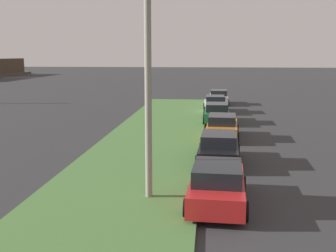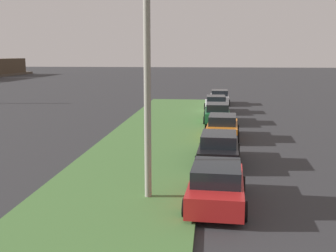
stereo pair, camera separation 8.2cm
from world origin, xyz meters
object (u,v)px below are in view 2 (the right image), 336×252
at_px(streetlight, 157,76).
at_px(parked_car_green, 217,113).
at_px(parked_car_red, 216,185).
at_px(parked_car_orange, 222,127).
at_px(parked_car_black, 219,148).
at_px(parked_car_silver, 219,97).
at_px(parked_car_white, 216,104).

bearing_deg(streetlight, parked_car_green, -7.59).
xyz_separation_m(parked_car_red, parked_car_orange, (11.52, -0.48, 0.00)).
bearing_deg(parked_car_red, streetlight, 85.72).
bearing_deg(parked_car_black, parked_car_silver, 1.46).
height_order(parked_car_silver, streetlight, streetlight).
xyz_separation_m(parked_car_red, parked_car_white, (23.10, -0.18, 0.00)).
xyz_separation_m(parked_car_orange, parked_car_white, (11.58, 0.30, 0.00)).
bearing_deg(parked_car_white, parked_car_silver, -5.66).
bearing_deg(streetlight, parked_car_red, -97.08).
height_order(parked_car_red, parked_car_green, same).
relative_size(parked_car_black, streetlight, 0.58).
bearing_deg(parked_car_green, parked_car_orange, -177.76).
height_order(parked_car_red, parked_car_white, same).
xyz_separation_m(parked_car_white, streetlight, (-22.85, 2.23, 3.67)).
bearing_deg(parked_car_black, parked_car_white, 2.47).
distance_m(parked_car_red, parked_car_green, 17.43).
height_order(parked_car_black, parked_car_green, same).
bearing_deg(parked_car_green, parked_car_white, 0.45).
xyz_separation_m(parked_car_black, streetlight, (-5.38, 2.22, 3.67)).
bearing_deg(parked_car_orange, parked_car_red, -179.28).
xyz_separation_m(parked_car_white, parked_car_silver, (5.91, -0.42, 0.00)).
distance_m(parked_car_black, parked_car_silver, 23.39).
distance_m(parked_car_green, parked_car_white, 5.68).
bearing_deg(parked_car_green, parked_car_silver, -1.92).
relative_size(parked_car_red, parked_car_black, 1.00).
height_order(parked_car_green, parked_car_silver, same).
height_order(parked_car_black, parked_car_orange, same).
bearing_deg(parked_car_black, parked_car_red, -179.15).
height_order(parked_car_black, parked_car_silver, same).
bearing_deg(parked_car_green, parked_car_black, 179.52).
distance_m(parked_car_black, parked_car_white, 17.47).
bearing_deg(parked_car_red, parked_car_black, 1.13).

